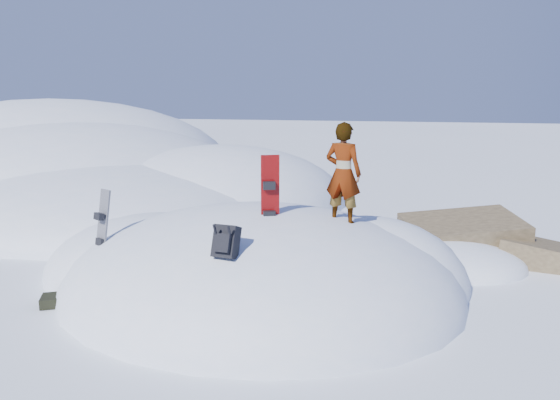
% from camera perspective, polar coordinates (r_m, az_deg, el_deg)
% --- Properties ---
extents(ground, '(120.00, 120.00, 0.00)m').
position_cam_1_polar(ground, '(9.70, -2.20, -9.55)').
color(ground, white).
rests_on(ground, ground).
extents(snow_mound, '(8.00, 6.00, 3.00)m').
position_cam_1_polar(snow_mound, '(9.97, -2.77, -8.99)').
color(snow_mound, white).
rests_on(snow_mound, ground).
extents(snow_ridge, '(21.50, 18.50, 6.40)m').
position_cam_1_polar(snow_ridge, '(22.93, -20.54, 1.81)').
color(snow_ridge, white).
rests_on(snow_ridge, ground).
extents(rock_outcrop, '(4.68, 4.41, 1.68)m').
position_cam_1_polar(rock_outcrop, '(12.25, 19.06, -5.68)').
color(rock_outcrop, brown).
rests_on(rock_outcrop, ground).
extents(snowboard_red, '(0.30, 0.24, 1.61)m').
position_cam_1_polar(snowboard_red, '(8.84, -1.07, -0.34)').
color(snowboard_red, '#BC0A0B').
rests_on(snowboard_red, snow_mound).
extents(snowboard_dark, '(0.37, 0.37, 1.45)m').
position_cam_1_polar(snowboard_dark, '(9.69, -18.16, -3.17)').
color(snowboard_dark, black).
rests_on(snowboard_dark, snow_mound).
extents(backpack, '(0.36, 0.44, 0.54)m').
position_cam_1_polar(backpack, '(7.62, -5.70, -4.37)').
color(backpack, black).
rests_on(backpack, snow_mound).
extents(gear_pile, '(0.79, 0.63, 0.21)m').
position_cam_1_polar(gear_pile, '(9.78, -21.69, -9.56)').
color(gear_pile, black).
rests_on(gear_pile, ground).
extents(person, '(0.69, 0.54, 1.68)m').
position_cam_1_polar(person, '(8.97, 6.62, 2.76)').
color(person, slate).
rests_on(person, snow_mound).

